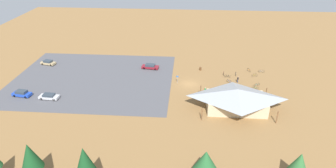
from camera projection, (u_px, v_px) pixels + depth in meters
ground at (189, 84)px, 72.00m from camera, size 160.00×160.00×0.00m
parking_lot_asphalt at (93, 79)px, 74.67m from camera, size 41.82×32.96×0.05m
bike_pavilion at (237, 98)px, 60.56m from camera, size 15.56×10.07×4.93m
trash_bin at (200, 69)px, 79.11m from camera, size 0.60×0.60×0.90m
lot_sign at (177, 78)px, 71.83m from camera, size 0.56×0.08×2.20m
pine_center at (85, 164)px, 39.24m from camera, size 3.79×3.79×8.58m
pine_mideast at (299, 163)px, 41.75m from camera, size 3.06×3.06×5.84m
pine_west at (206, 161)px, 42.20m from camera, size 3.98×3.98×5.83m
pine_far_east at (30, 156)px, 41.36m from camera, size 3.23×3.23×7.41m
bicycle_white_lone_west at (261, 71)px, 77.81m from camera, size 1.65×0.48×0.81m
bicycle_blue_yard_left at (229, 82)px, 72.39m from camera, size 1.33×1.32×0.85m
bicycle_teal_lone_east at (257, 85)px, 70.93m from camera, size 1.62×0.76×0.81m
bicycle_yellow_near_porch at (254, 75)px, 75.54m from camera, size 1.71×0.69×0.91m
bicycle_red_yard_center at (224, 74)px, 76.49m from camera, size 0.48×1.76×0.87m
bicycle_green_back_row at (255, 88)px, 69.52m from camera, size 1.64×0.52×0.80m
bicycle_black_yard_front at (227, 76)px, 75.16m from camera, size 1.73×0.48×0.86m
bicycle_silver_near_sign at (236, 74)px, 76.36m from camera, size 0.48×1.83×0.86m
bicycle_orange_yard_right at (249, 70)px, 78.48m from camera, size 0.71×1.63×0.83m
car_silver_aisle_side at (49, 96)px, 65.21m from camera, size 4.64×2.06×1.27m
car_tan_end_stall at (48, 62)px, 82.27m from camera, size 4.53×2.62×1.36m
car_blue_mid_lot at (22, 93)px, 66.30m from camera, size 4.59×2.38×1.44m
car_maroon_second_row at (150, 66)px, 79.79m from camera, size 4.96×2.37×1.36m
visitor_near_lot at (205, 90)px, 67.20m from camera, size 0.36×0.36×1.77m
visitor_at_bikes at (238, 79)px, 72.43m from camera, size 0.36×0.36×1.70m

